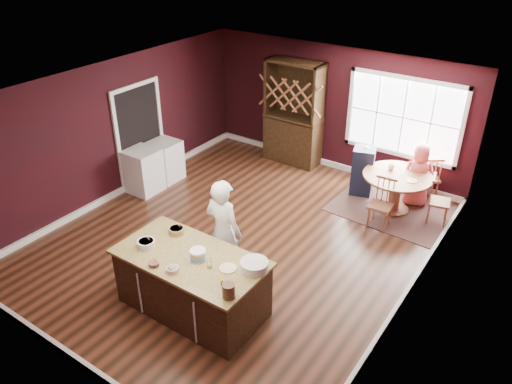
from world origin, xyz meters
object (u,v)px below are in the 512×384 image
dining_table (396,185)px  chair_east (440,200)px  layer_cake (198,254)px  high_chair (363,170)px  chair_south (381,204)px  toddler (368,156)px  hutch (294,113)px  kitchen_island (192,284)px  seated_woman (418,175)px  baker (224,232)px  chair_north (429,176)px  dryer (165,160)px  washer (143,171)px

dining_table → chair_east: size_ratio=1.39×
layer_cake → chair_east: 4.80m
layer_cake → high_chair: layer_cake is taller
chair_south → toddler: chair_south is taller
layer_cake → hutch: hutch is taller
kitchen_island → chair_south: 3.82m
seated_woman → baker: bearing=47.5°
chair_north → hutch: 3.17m
seated_woman → toddler: (-1.01, -0.10, 0.17)m
toddler → dryer: (-3.76, -1.89, -0.38)m
kitchen_island → chair_north: 5.43m
seated_woman → toddler: seated_woman is taller
toddler → high_chair: bearing=-121.0°
chair_east → dryer: 5.56m
dining_table → baker: bearing=-112.1°
chair_south → seated_woman: bearing=73.8°
baker → high_chair: (0.61, 3.75, -0.35)m
chair_north → dryer: size_ratio=1.07×
chair_south → hutch: 3.18m
high_chair → washer: high_chair is taller
baker → washer: baker is taller
hutch → dryer: hutch is taller
layer_cake → high_chair: size_ratio=0.30×
chair_south → chair_north: bearing=73.5°
dining_table → high_chair: size_ratio=1.25×
baker → dryer: size_ratio=2.01×
chair_east → toddler: 1.64m
baker → high_chair: bearing=-98.0°
hutch → chair_south: bearing=-28.5°
hutch → layer_cake: bearing=-73.7°
baker → layer_cake: (0.15, -0.76, 0.12)m
dining_table → hutch: bearing=164.5°
dining_table → dryer: 4.77m
toddler → dryer: bearing=-153.3°
dryer → dining_table: bearing=18.9°
baker → seated_woman: (1.68, 3.94, -0.23)m
chair_north → chair_south: bearing=42.2°
chair_south → dryer: bearing=-173.3°
dining_table → high_chair: bearing=161.9°
chair_north → toddler: 1.27m
chair_north → dryer: bearing=-8.6°
layer_cake → hutch: 5.23m
chair_south → high_chair: high_chair is taller
seated_woman → chair_north: bearing=-123.2°
layer_cake → chair_north: size_ratio=0.34×
baker → chair_south: size_ratio=1.82×
baker → high_chair: size_ratio=1.68×
toddler → kitchen_island: bearing=-97.7°
kitchen_island → baker: size_ratio=1.22×
washer → chair_east: bearing=22.6°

